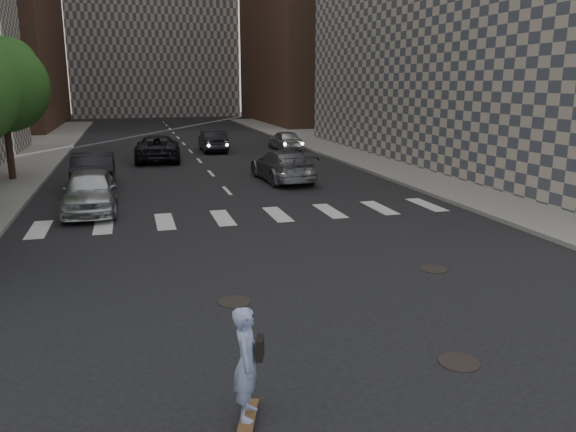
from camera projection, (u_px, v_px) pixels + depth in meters
name	position (u px, v px, depth m)	size (l,w,h in m)	color
ground	(341.00, 314.00, 11.59)	(160.00, 160.00, 0.00)	black
sidewalk_right	(446.00, 159.00, 34.11)	(13.00, 80.00, 0.15)	gray
tree_c	(3.00, 82.00, 25.94)	(4.20, 4.20, 6.60)	#382619
manhole_a	(459.00, 362.00, 9.56)	(0.70, 0.70, 0.02)	black
manhole_b	(235.00, 302.00, 12.19)	(0.70, 0.70, 0.02)	black
manhole_c	(434.00, 269.00, 14.33)	(0.70, 0.70, 0.02)	black
skateboarder	(247.00, 363.00, 7.71)	(0.56, 0.89, 1.72)	brown
silver_sedan	(90.00, 191.00, 20.44)	(1.86, 4.62, 1.58)	#B1B5B8
traffic_car_a	(94.00, 170.00, 25.28)	(1.73, 4.95, 1.63)	black
traffic_car_b	(283.00, 165.00, 26.98)	(2.12, 5.21, 1.51)	slate
traffic_car_c	(158.00, 148.00, 33.94)	(2.56, 5.55, 1.54)	black
traffic_car_d	(285.00, 140.00, 39.35)	(1.63, 4.06, 1.38)	#B6B9BE
traffic_car_e	(213.00, 141.00, 38.50)	(1.57, 4.51, 1.48)	black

